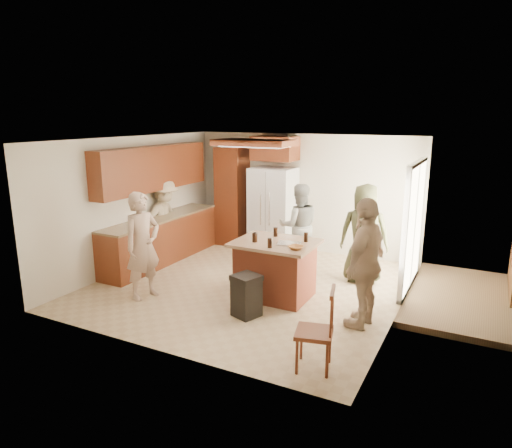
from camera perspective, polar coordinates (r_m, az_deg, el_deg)
The scene contains 12 objects.
person_front_left at distance 7.45m, azimuth -13.97°, elevation -2.66°, with size 0.63×0.46×1.73m, color tan.
person_behind_left at distance 8.77m, azimuth 5.37°, elevation -0.22°, with size 0.79×0.49×1.63m, color gray.
person_behind_right at distance 8.14m, azimuth 13.36°, elevation -1.17°, with size 0.86×0.56×1.75m, color #383921.
person_side_right at distance 6.42m, azimuth 13.53°, elevation -4.79°, with size 1.07×0.55×1.83m, color tan.
person_counter at distance 9.46m, azimuth -11.33°, elevation 0.60°, with size 1.06×0.49×1.63m, color tan.
left_cabinetry at distance 9.24m, azimuth -12.06°, elevation 1.14°, with size 0.64×3.00×2.30m.
back_wall_units at distance 10.13m, azimuth -1.68°, elevation 4.94°, with size 1.80×0.60×2.45m.
refrigerator at distance 9.79m, azimuth 2.13°, elevation 1.79°, with size 0.90×0.76×1.80m.
kitchen_island at distance 7.37m, azimuth 2.42°, elevation -5.61°, with size 1.28×1.03×0.93m.
island_items at distance 7.06m, azimuth 3.43°, elevation -2.24°, with size 0.90×0.71×0.15m.
trash_bin at distance 6.73m, azimuth -1.20°, elevation -8.91°, with size 0.46×0.46×0.63m.
spindle_chair at distance 5.42m, azimuth 7.52°, elevation -13.32°, with size 0.51×0.51×0.99m.
Camera 1 is at (3.50, -6.57, 2.89)m, focal length 32.00 mm.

